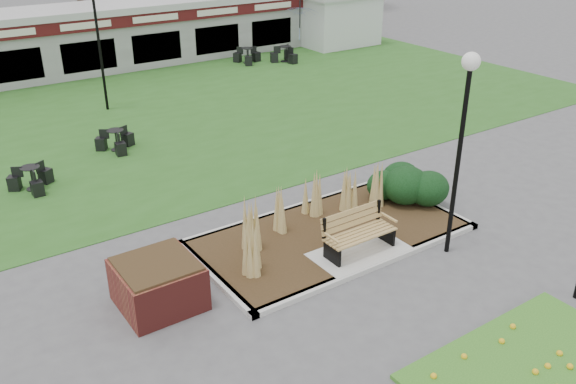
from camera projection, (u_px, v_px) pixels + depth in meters
ground at (364, 259)px, 13.50m from camera, size 100.00×100.00×0.00m
lawn at (150, 116)px, 22.43m from camera, size 34.00×16.00×0.02m
flower_bed at (547, 377)px, 10.04m from camera, size 4.20×3.00×0.16m
planting_bed at (368, 207)px, 14.99m from camera, size 6.75×3.40×1.27m
park_bench at (358, 231)px, 13.43m from camera, size 1.70×0.66×0.93m
brick_planter at (158, 283)px, 11.79m from camera, size 1.50×1.50×0.95m
food_pavilion at (78, 40)px, 27.73m from camera, size 24.60×3.40×2.90m
service_hut at (337, 18)px, 33.15m from camera, size 4.40×3.40×2.83m
lamp_post_near_left at (464, 112)px, 12.39m from camera, size 0.37×0.37×4.52m
lamp_post_mid_right at (96, 23)px, 21.78m from camera, size 0.37×0.37×4.43m
bistro_set_a at (33, 182)px, 16.64m from camera, size 1.24×1.09×0.66m
bistro_set_b at (117, 143)px, 19.27m from camera, size 1.26×1.15×0.67m
bistro_set_c at (285, 57)px, 29.94m from camera, size 1.41×1.33×0.76m
bistro_set_d at (247, 58)px, 29.71m from camera, size 1.24×1.37×0.73m
patio_umbrella at (300, 24)px, 31.18m from camera, size 2.32×2.35×2.38m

